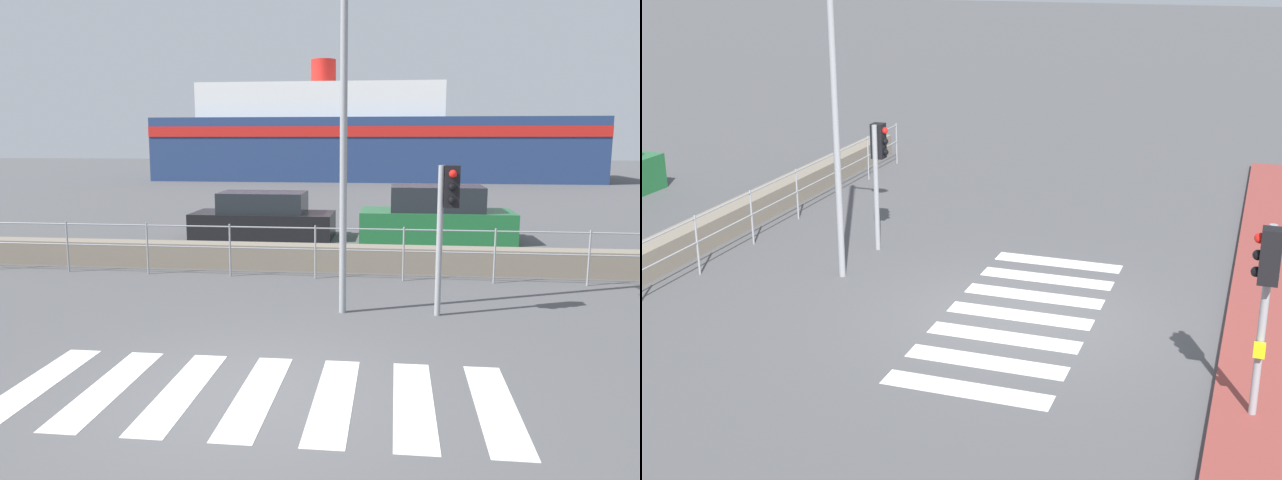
% 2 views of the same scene
% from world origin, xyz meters
% --- Properties ---
extents(ground_plane, '(160.00, 160.00, 0.00)m').
position_xyz_m(ground_plane, '(0.00, 0.00, 0.00)').
color(ground_plane, '#4C4C4F').
extents(crosswalk, '(5.85, 2.40, 0.01)m').
position_xyz_m(crosswalk, '(0.09, 0.00, 0.00)').
color(crosswalk, silver).
rests_on(crosswalk, ground_plane).
extents(seawall, '(20.43, 0.55, 0.56)m').
position_xyz_m(seawall, '(0.00, 6.96, 0.28)').
color(seawall, slate).
rests_on(seawall, ground_plane).
extents(harbor_fence, '(18.42, 0.04, 1.13)m').
position_xyz_m(harbor_fence, '(-0.00, 6.08, 0.75)').
color(harbor_fence, gray).
rests_on(harbor_fence, ground_plane).
extents(traffic_light_near, '(0.34, 0.32, 2.63)m').
position_xyz_m(traffic_light_near, '(-2.33, -3.69, 1.91)').
color(traffic_light_near, gray).
rests_on(traffic_light_near, ground_plane).
extents(traffic_light_far, '(0.34, 0.32, 2.50)m').
position_xyz_m(traffic_light_far, '(2.49, 3.56, 1.84)').
color(traffic_light_far, gray).
rests_on(traffic_light_far, ground_plane).
extents(streetlamp, '(0.32, 1.02, 6.12)m').
position_xyz_m(streetlamp, '(0.79, 3.39, 3.78)').
color(streetlamp, gray).
rests_on(streetlamp, ground_plane).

